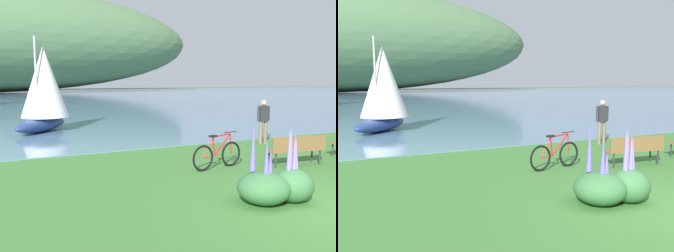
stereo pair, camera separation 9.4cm
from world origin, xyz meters
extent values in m
plane|color=#3D7533|center=(0.00, 0.00, 0.00)|extent=(200.00, 200.00, 0.00)
cube|color=#5B7F9E|center=(0.00, 47.45, 0.02)|extent=(180.00, 80.00, 0.04)
cube|color=brown|center=(2.10, 3.23, 0.45)|extent=(1.85, 0.70, 0.05)
cube|color=brown|center=(2.08, 3.03, 0.68)|extent=(1.79, 0.27, 0.40)
cylinder|color=#2D2D33|center=(1.37, 3.50, 0.23)|extent=(0.05, 0.05, 0.45)
cylinder|color=#2D2D33|center=(2.88, 3.30, 0.23)|extent=(0.05, 0.05, 0.45)
cylinder|color=#2D2D33|center=(1.32, 3.16, 0.23)|extent=(0.05, 0.05, 0.45)
cylinder|color=#2D2D33|center=(2.84, 2.97, 0.23)|extent=(0.05, 0.05, 0.45)
cylinder|color=#2D2D33|center=(4.13, 3.60, 0.23)|extent=(0.05, 0.05, 0.45)
torus|color=black|center=(0.33, 3.92, 0.36)|extent=(0.72, 0.16, 0.72)
torus|color=black|center=(-0.71, 3.77, 0.36)|extent=(0.72, 0.16, 0.72)
cylinder|color=red|center=(-0.01, 3.87, 0.67)|extent=(0.61, 0.13, 0.61)
cylinder|color=red|center=(-0.05, 3.87, 0.94)|extent=(0.66, 0.13, 0.09)
cylinder|color=red|center=(-0.33, 3.83, 0.65)|extent=(0.13, 0.06, 0.54)
cylinder|color=red|center=(-0.50, 3.80, 0.37)|extent=(0.43, 0.09, 0.05)
cylinder|color=red|center=(-0.54, 3.79, 0.64)|extent=(0.37, 0.08, 0.56)
cylinder|color=red|center=(0.30, 3.92, 0.66)|extent=(0.09, 0.05, 0.60)
cube|color=black|center=(-0.37, 3.82, 0.94)|extent=(0.25, 0.13, 0.05)
cylinder|color=black|center=(0.28, 3.91, 1.00)|extent=(0.48, 0.09, 0.02)
cylinder|color=#72604C|center=(3.58, 6.48, 0.44)|extent=(0.14, 0.14, 0.88)
cylinder|color=#72604C|center=(3.82, 6.49, 0.44)|extent=(0.14, 0.14, 0.88)
cube|color=#2D2D33|center=(3.70, 6.49, 1.18)|extent=(0.39, 0.24, 0.60)
sphere|color=tan|center=(3.70, 6.49, 1.60)|extent=(0.22, 0.22, 0.22)
cylinder|color=#2D2D33|center=(3.44, 6.47, 1.18)|extent=(0.09, 0.09, 0.56)
cylinder|color=#2D2D33|center=(3.96, 6.50, 1.18)|extent=(0.09, 0.09, 0.56)
ellipsoid|color=#386B3D|center=(-1.05, 0.91, 0.33)|extent=(1.07, 1.07, 0.66)
cylinder|color=#386B3D|center=(-1.18, 1.11, 0.59)|extent=(0.02, 0.02, 0.12)
cone|color=#6B5BB7|center=(-1.18, 1.11, 1.12)|extent=(0.13, 0.13, 0.95)
cylinder|color=#386B3D|center=(-1.08, 0.82, 0.59)|extent=(0.02, 0.02, 0.12)
cone|color=#6B5BB7|center=(-1.08, 0.82, 1.00)|extent=(0.11, 0.11, 0.71)
cylinder|color=#386B3D|center=(-0.97, 0.83, 0.59)|extent=(0.02, 0.02, 0.12)
cone|color=#6B5BB7|center=(-0.97, 0.83, 0.88)|extent=(0.10, 0.10, 0.47)
ellipsoid|color=#386B3D|center=(-0.43, 0.76, 0.34)|extent=(0.85, 0.85, 0.68)
cylinder|color=#386B3D|center=(-0.32, 0.82, 0.60)|extent=(0.02, 0.02, 0.12)
cone|color=#8470D1|center=(-0.32, 0.82, 0.99)|extent=(0.13, 0.13, 0.65)
cylinder|color=#386B3D|center=(-0.51, 0.80, 0.60)|extent=(0.02, 0.02, 0.12)
cone|color=#8470D1|center=(-0.51, 0.80, 1.04)|extent=(0.10, 0.10, 0.75)
cylinder|color=#386B3D|center=(-0.42, 0.87, 0.60)|extent=(0.02, 0.02, 0.12)
cone|color=#8470D1|center=(-0.42, 0.87, 1.09)|extent=(0.14, 0.14, 0.85)
cylinder|color=#386B3D|center=(-0.39, 0.78, 0.60)|extent=(0.02, 0.02, 0.12)
cone|color=#8470D1|center=(-0.39, 0.78, 1.04)|extent=(0.09, 0.09, 0.75)
cylinder|color=#386B3D|center=(-0.50, 0.83, 0.60)|extent=(0.02, 0.02, 0.12)
cone|color=#8470D1|center=(-0.50, 0.83, 1.10)|extent=(0.09, 0.09, 0.86)
ellipsoid|color=navy|center=(-3.57, 13.64, 0.37)|extent=(3.26, 3.54, 0.66)
cylinder|color=#B2B2B2|center=(-3.76, 13.42, 2.58)|extent=(0.09, 0.09, 3.76)
cone|color=white|center=(-3.34, 13.91, 2.39)|extent=(3.15, 3.15, 3.39)
camera|label=1|loc=(-6.01, -4.75, 2.49)|focal=39.97mm
camera|label=2|loc=(-5.93, -4.79, 2.49)|focal=39.97mm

